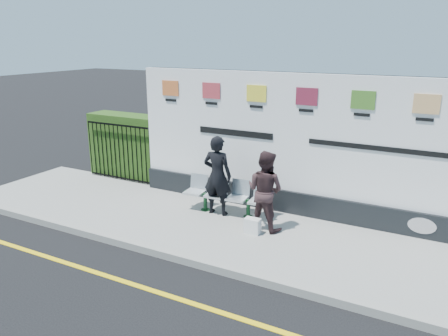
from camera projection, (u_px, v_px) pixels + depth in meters
name	position (u px, v px, depth m)	size (l,w,h in m)	color
ground	(187.00, 302.00, 6.52)	(80.00, 80.00, 0.00)	black
pavement	(255.00, 235.00, 8.62)	(14.00, 3.00, 0.12)	gray
kerb	(219.00, 268.00, 7.35)	(14.00, 0.18, 0.14)	gray
yellow_line	(187.00, 302.00, 6.52)	(14.00, 0.10, 0.01)	yellow
billboard	(305.00, 156.00, 9.16)	(8.00, 0.30, 3.00)	black
hedge	(130.00, 146.00, 11.94)	(2.35, 0.70, 1.70)	#294B16
railing	(119.00, 152.00, 11.59)	(2.05, 0.06, 1.54)	black
bench	(226.00, 205.00, 9.46)	(1.93, 0.51, 0.41)	silver
woman_left	(217.00, 176.00, 9.28)	(0.63, 0.41, 1.73)	black
woman_right	(265.00, 190.00, 8.57)	(0.78, 0.61, 1.60)	#342223
handbag_brown	(216.00, 189.00, 9.47)	(0.29, 0.12, 0.23)	black
carrier_bag_white	(252.00, 226.00, 8.52)	(0.31, 0.18, 0.31)	silver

